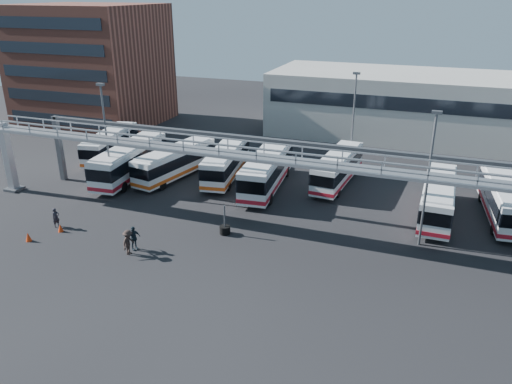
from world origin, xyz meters
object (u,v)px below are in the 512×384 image
(pedestrian_c, at_px, (128,242))
(cone_right, at_px, (60,228))
(cone_left, at_px, (28,237))
(bus_4, at_px, (267,169))
(bus_2, at_px, (175,161))
(light_pole_back, at_px, (353,117))
(bus_7, at_px, (438,197))
(bus_5, at_px, (338,167))
(bus_8, at_px, (504,199))
(light_pole_left, at_px, (106,133))
(bus_0, at_px, (110,144))
(pedestrian_a, at_px, (56,218))
(light_pole_mid, at_px, (429,173))
(bus_1, at_px, (130,160))
(tire_stack, at_px, (225,229))
(bus_3, at_px, (226,161))
(pedestrian_d, at_px, (134,238))

(pedestrian_c, bearing_deg, cone_right, 78.94)
(cone_left, bearing_deg, bus_4, 50.90)
(bus_2, bearing_deg, light_pole_back, 38.91)
(bus_7, bearing_deg, cone_left, -150.93)
(bus_5, relative_size, bus_8, 0.97)
(light_pole_left, xyz_separation_m, cone_right, (1.22, -8.62, -5.40))
(pedestrian_c, distance_m, cone_left, 8.44)
(bus_0, bearing_deg, pedestrian_a, -79.40)
(light_pole_left, relative_size, bus_5, 0.97)
(bus_2, bearing_deg, light_pole_mid, -4.02)
(bus_7, distance_m, bus_8, 5.34)
(bus_5, relative_size, bus_7, 0.98)
(bus_1, relative_size, tire_stack, 4.83)
(tire_stack, bearing_deg, pedestrian_a, -164.87)
(light_pole_mid, height_order, bus_3, light_pole_mid)
(light_pole_left, distance_m, pedestrian_c, 13.78)
(pedestrian_a, bearing_deg, bus_1, 19.49)
(tire_stack, bearing_deg, light_pole_back, 70.86)
(bus_8, bearing_deg, pedestrian_d, -154.66)
(light_pole_mid, xyz_separation_m, bus_1, (-28.34, 4.69, -3.80))
(pedestrian_a, relative_size, tire_stack, 0.68)
(light_pole_back, xyz_separation_m, cone_left, (-19.97, -24.77, -5.37))
(bus_3, bearing_deg, bus_7, -15.98)
(bus_7, xyz_separation_m, pedestrian_a, (-28.63, -12.63, -0.97))
(bus_5, height_order, bus_7, bus_7)
(bus_3, height_order, bus_8, bus_8)
(bus_0, distance_m, cone_right, 18.59)
(bus_8, bearing_deg, light_pole_back, 145.60)
(bus_8, xyz_separation_m, tire_stack, (-20.51, -10.61, -1.38))
(pedestrian_d, xyz_separation_m, cone_right, (-7.13, 0.49, -0.60))
(light_pole_mid, distance_m, bus_3, 21.35)
(bus_4, bearing_deg, cone_right, -135.51)
(light_pole_left, xyz_separation_m, cone_left, (0.03, -10.77, -5.37))
(light_pole_left, xyz_separation_m, tire_stack, (13.59, -4.45, -5.32))
(light_pole_mid, bearing_deg, bus_8, 49.54)
(light_pole_left, bearing_deg, bus_7, 9.02)
(bus_7, relative_size, cone_left, 14.89)
(tire_stack, bearing_deg, bus_5, 66.48)
(bus_1, relative_size, bus_5, 1.11)
(bus_0, relative_size, bus_1, 0.90)
(light_pole_mid, xyz_separation_m, light_pole_back, (-8.00, 15.00, 0.00))
(light_pole_mid, bearing_deg, pedestrian_c, -155.74)
(bus_1, bearing_deg, bus_8, -0.63)
(bus_5, height_order, pedestrian_c, bus_5)
(cone_right, bearing_deg, pedestrian_c, -9.59)
(pedestrian_d, relative_size, cone_left, 2.60)
(bus_0, relative_size, cone_left, 14.61)
(bus_4, bearing_deg, bus_0, 167.28)
(bus_2, height_order, tire_stack, bus_2)
(light_pole_mid, distance_m, bus_8, 10.20)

